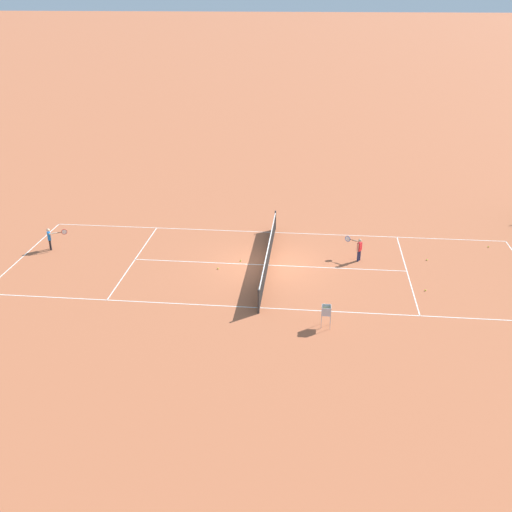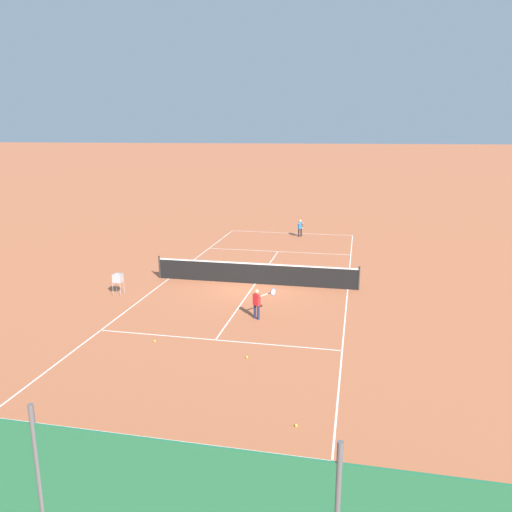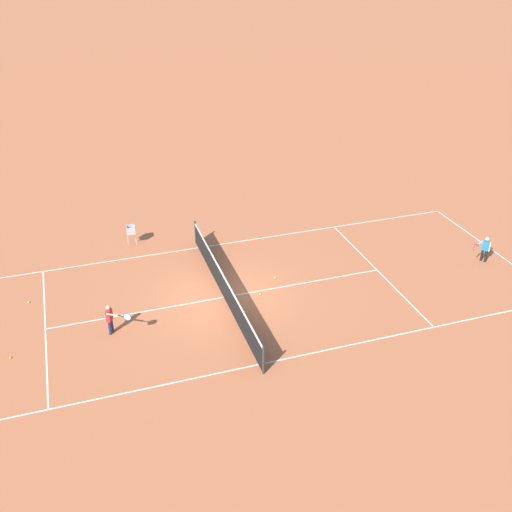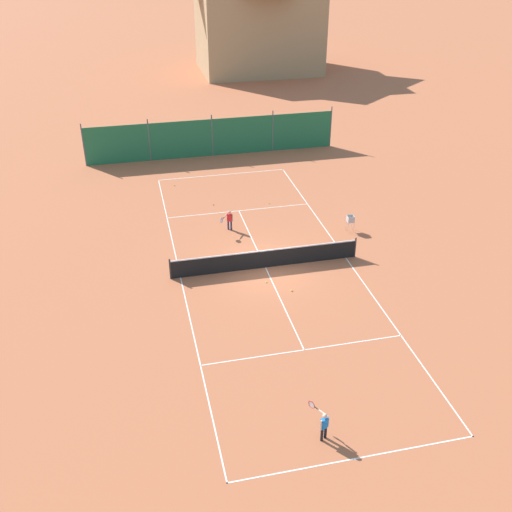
% 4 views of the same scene
% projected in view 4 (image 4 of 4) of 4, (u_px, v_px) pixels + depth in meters
% --- Properties ---
extents(ground_plane, '(600.00, 600.00, 0.00)m').
position_uv_depth(ground_plane, '(265.00, 267.00, 28.84)').
color(ground_plane, '#B7603D').
extents(court_line_markings, '(8.25, 23.85, 0.01)m').
position_uv_depth(court_line_markings, '(265.00, 267.00, 28.84)').
color(court_line_markings, white).
rests_on(court_line_markings, ground).
extents(tennis_net, '(9.18, 0.08, 1.06)m').
position_uv_depth(tennis_net, '(265.00, 258.00, 28.59)').
color(tennis_net, '#2D2D2D').
rests_on(tennis_net, ground).
extents(windscreen_fence_far, '(17.28, 0.08, 2.90)m').
position_uv_depth(windscreen_fence_far, '(212.00, 137.00, 41.23)').
color(windscreen_fence_far, '#236B42').
rests_on(windscreen_fence_far, ground).
extents(player_near_baseline, '(0.46, 0.97, 1.12)m').
position_uv_depth(player_near_baseline, '(323.00, 423.00, 19.23)').
color(player_near_baseline, black).
rests_on(player_near_baseline, ground).
extents(player_far_baseline, '(0.77, 0.80, 1.12)m').
position_uv_depth(player_far_baseline, '(229.00, 219.00, 31.86)').
color(player_far_baseline, '#23284C').
rests_on(player_far_baseline, ground).
extents(tennis_ball_service_box, '(0.07, 0.07, 0.07)m').
position_uv_depth(tennis_ball_service_box, '(269.00, 203.00, 35.04)').
color(tennis_ball_service_box, '#CCE033').
rests_on(tennis_ball_service_box, ground).
extents(tennis_ball_near_corner, '(0.07, 0.07, 0.07)m').
position_uv_depth(tennis_ball_near_corner, '(174.00, 185.00, 37.30)').
color(tennis_ball_near_corner, '#CCE033').
rests_on(tennis_ball_near_corner, ground).
extents(tennis_ball_by_net_left, '(0.07, 0.07, 0.07)m').
position_uv_depth(tennis_ball_by_net_left, '(292.00, 290.00, 27.04)').
color(tennis_ball_by_net_left, '#CCE033').
rests_on(tennis_ball_by_net_left, ground).
extents(tennis_ball_mid_court, '(0.07, 0.07, 0.07)m').
position_uv_depth(tennis_ball_mid_court, '(213.00, 204.00, 34.89)').
color(tennis_ball_mid_court, '#CCE033').
rests_on(tennis_ball_mid_court, ground).
extents(tennis_ball_by_net_right, '(0.07, 0.07, 0.07)m').
position_uv_depth(tennis_ball_by_net_right, '(266.00, 282.00, 27.64)').
color(tennis_ball_by_net_right, '#CCE033').
rests_on(tennis_ball_by_net_right, ground).
extents(ball_hopper, '(0.36, 0.36, 0.89)m').
position_uv_depth(ball_hopper, '(350.00, 220.00, 31.78)').
color(ball_hopper, '#B7B7BC').
rests_on(ball_hopper, ground).
extents(alpine_chalet, '(13.00, 10.00, 11.20)m').
position_uv_depth(alpine_chalet, '(258.00, 12.00, 60.97)').
color(alpine_chalet, tan).
rests_on(alpine_chalet, ground).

